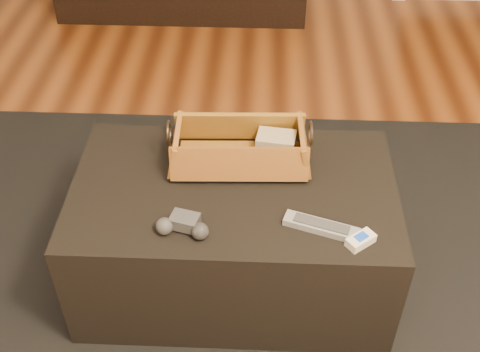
{
  "coord_description": "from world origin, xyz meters",
  "views": [
    {
      "loc": [
        0.0,
        -0.94,
        1.67
      ],
      "look_at": [
        -0.06,
        0.4,
        0.49
      ],
      "focal_mm": 45.0,
      "sensor_mm": 36.0,
      "label": 1
    }
  ],
  "objects_px": {
    "wicker_basket": "(240,149)",
    "game_controller": "(183,226)",
    "cream_gadget": "(361,240)",
    "silver_remote": "(321,226)",
    "ottoman": "(234,234)",
    "tv_remote": "(233,158)"
  },
  "relations": [
    {
      "from": "wicker_basket",
      "to": "silver_remote",
      "type": "bearing_deg",
      "value": -49.85
    },
    {
      "from": "ottoman",
      "to": "silver_remote",
      "type": "xyz_separation_m",
      "value": [
        0.26,
        -0.17,
        0.22
      ]
    },
    {
      "from": "wicker_basket",
      "to": "silver_remote",
      "type": "distance_m",
      "value": 0.38
    },
    {
      "from": "tv_remote",
      "to": "silver_remote",
      "type": "height_order",
      "value": "tv_remote"
    },
    {
      "from": "ottoman",
      "to": "silver_remote",
      "type": "distance_m",
      "value": 0.38
    },
    {
      "from": "game_controller",
      "to": "ottoman",
      "type": "bearing_deg",
      "value": 56.52
    },
    {
      "from": "game_controller",
      "to": "silver_remote",
      "type": "height_order",
      "value": "game_controller"
    },
    {
      "from": "game_controller",
      "to": "cream_gadget",
      "type": "height_order",
      "value": "game_controller"
    },
    {
      "from": "game_controller",
      "to": "cream_gadget",
      "type": "bearing_deg",
      "value": -2.65
    },
    {
      "from": "tv_remote",
      "to": "silver_remote",
      "type": "bearing_deg",
      "value": -53.81
    },
    {
      "from": "ottoman",
      "to": "tv_remote",
      "type": "distance_m",
      "value": 0.26
    },
    {
      "from": "game_controller",
      "to": "tv_remote",
      "type": "bearing_deg",
      "value": 67.75
    },
    {
      "from": "wicker_basket",
      "to": "game_controller",
      "type": "xyz_separation_m",
      "value": [
        -0.14,
        -0.32,
        -0.03
      ]
    },
    {
      "from": "ottoman",
      "to": "game_controller",
      "type": "bearing_deg",
      "value": -123.48
    },
    {
      "from": "ottoman",
      "to": "tv_remote",
      "type": "xyz_separation_m",
      "value": [
        -0.01,
        0.1,
        0.24
      ]
    },
    {
      "from": "game_controller",
      "to": "cream_gadget",
      "type": "distance_m",
      "value": 0.49
    },
    {
      "from": "ottoman",
      "to": "game_controller",
      "type": "distance_m",
      "value": 0.33
    },
    {
      "from": "silver_remote",
      "to": "cream_gadget",
      "type": "xyz_separation_m",
      "value": [
        0.1,
        -0.05,
        0.0
      ]
    },
    {
      "from": "ottoman",
      "to": "wicker_basket",
      "type": "xyz_separation_m",
      "value": [
        0.01,
        0.12,
        0.26
      ]
    },
    {
      "from": "wicker_basket",
      "to": "silver_remote",
      "type": "height_order",
      "value": "wicker_basket"
    },
    {
      "from": "cream_gadget",
      "to": "silver_remote",
      "type": "bearing_deg",
      "value": 154.5
    },
    {
      "from": "silver_remote",
      "to": "tv_remote",
      "type": "bearing_deg",
      "value": 134.31
    }
  ]
}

